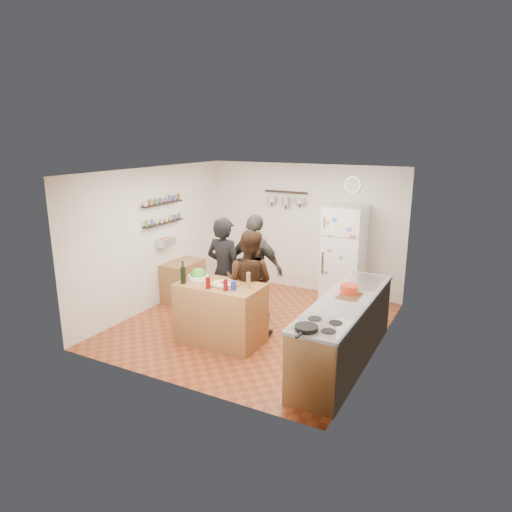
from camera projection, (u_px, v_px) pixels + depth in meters
The scene contains 26 objects.
room_shell at pixel (264, 246), 7.54m from camera, with size 4.20×4.20×4.20m.
prep_island at pixel (221, 313), 6.82m from camera, with size 1.25×0.72×0.91m, color olive.
pizza_board at pixel (224, 285), 6.64m from camera, with size 0.42×0.34×0.02m, color brown.
pizza at pixel (224, 283), 6.64m from camera, with size 0.34×0.34×0.02m, color beige.
salad_bowl at pixel (198, 277), 6.92m from camera, with size 0.31×0.31×0.06m, color white.
wine_bottle at pixel (183, 275), 6.71m from camera, with size 0.08×0.08×0.25m, color black.
wine_glass_near at pixel (208, 283), 6.50m from camera, with size 0.07×0.07×0.17m, color #5A0807.
wine_glass_far at pixel (226, 285), 6.41m from camera, with size 0.06×0.06×0.16m, color #5A070D.
pepper_mill at pixel (248, 282), 6.51m from camera, with size 0.06×0.06×0.19m, color olive.
salt_canister at pixel (233, 285), 6.45m from camera, with size 0.08×0.08×0.13m, color navy.
person_left at pixel (224, 272), 7.36m from camera, with size 0.65×0.43×1.79m, color black.
person_center at pixel (249, 283), 7.05m from camera, with size 0.80×0.62×1.64m, color black.
person_back at pixel (255, 268), 7.55m from camera, with size 1.05×0.44×1.79m, color #302E2B.
counter_run at pixel (344, 332), 6.17m from camera, with size 0.63×2.63×0.90m, color #9E7042.
stove_top at pixel (321, 326), 5.24m from camera, with size 0.60×0.62×0.02m, color white.
skillet at pixel (306, 328), 5.10m from camera, with size 0.27×0.27×0.05m, color black.
sink at pixel (363, 282), 6.78m from camera, with size 0.50×0.80×0.03m, color silver.
cutting_board at pixel (349, 297), 6.18m from camera, with size 0.30×0.40×0.02m, color #9B5A38.
red_bowl at pixel (349, 289), 6.32m from camera, with size 0.25×0.25×0.11m, color red.
fridge at pixel (344, 255), 8.36m from camera, with size 0.70×0.68×1.80m, color white.
wall_clock at pixel (353, 185), 8.32m from camera, with size 0.30×0.30×0.03m, color silver.
spice_shelf_lower at pixel (164, 223), 8.18m from camera, with size 0.12×1.00×0.03m, color black.
spice_shelf_upper at pixel (163, 204), 8.09m from camera, with size 0.12×1.00×0.03m, color black.
produce_basket at pixel (166, 242), 8.26m from camera, with size 0.18×0.35×0.14m, color silver.
side_table at pixel (183, 281), 8.60m from camera, with size 0.50×0.80×0.73m, color olive.
pot_rack at pixel (286, 192), 8.89m from camera, with size 0.90×0.04×0.04m, color black.
Camera 1 is at (3.31, -6.14, 3.05)m, focal length 32.00 mm.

